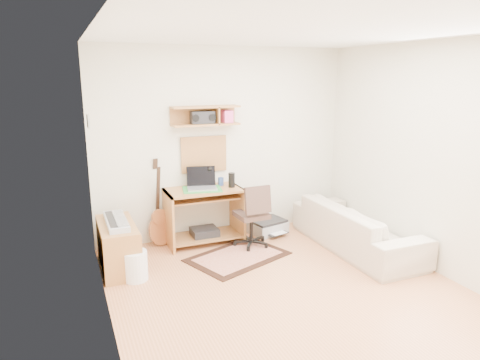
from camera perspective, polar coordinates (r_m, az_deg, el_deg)
name	(u,v)px	position (r m, az deg, el deg)	size (l,w,h in m)	color
floor	(291,294)	(4.77, 6.69, -14.45)	(3.60, 4.00, 0.01)	tan
ceiling	(299,31)	(4.24, 7.70, 18.55)	(3.60, 4.00, 0.01)	white
back_wall	(224,143)	(6.11, -2.11, 4.80)	(3.60, 0.01, 2.60)	beige
left_wall	(103,190)	(3.79, -17.37, -1.24)	(0.01, 4.00, 2.60)	beige
right_wall	(436,159)	(5.43, 24.03, 2.52)	(0.01, 4.00, 2.60)	beige
wall_shelf	(206,116)	(5.84, -4.49, 8.32)	(0.90, 0.25, 0.26)	#AF743D
cork_board	(204,154)	(6.01, -4.71, 3.36)	(0.64, 0.03, 0.49)	tan
wall_photo	(88,121)	(5.20, -19.09, 7.20)	(0.02, 0.20, 0.15)	#4C8CBF
desk	(204,216)	(5.94, -4.67, -4.67)	(1.00, 0.55, 0.75)	#AF743D
laptop	(202,179)	(5.78, -4.96, 0.16)	(0.38, 0.38, 0.29)	silver
speaker	(232,180)	(5.89, -1.10, -0.01)	(0.09, 0.09, 0.20)	black
desk_lamp	(212,176)	(5.99, -3.67, 0.55)	(0.09, 0.09, 0.27)	black
pencil_cup	(221,181)	(6.00, -2.50, -0.19)	(0.08, 0.08, 0.11)	#2E498B
boombox	(202,117)	(5.83, -4.90, 8.10)	(0.31, 0.14, 0.16)	black
rug	(238,257)	(5.58, -0.28, -9.89)	(1.18, 0.79, 0.02)	#D3AF8D
task_chair	(251,215)	(5.79, 1.48, -4.51)	(0.44, 0.44, 0.87)	#3C2B23
cabinet	(118,246)	(5.38, -15.54, -8.27)	(0.40, 0.90, 0.55)	#AF743D
music_keyboard	(116,221)	(5.27, -15.75, -5.18)	(0.22, 0.71, 0.06)	#B2B5BA
guitar	(159,203)	(5.87, -10.46, -2.96)	(0.31, 0.19, 1.17)	#B06536
waste_basket	(135,266)	(5.09, -13.45, -10.75)	(0.28, 0.28, 0.33)	white
printer	(268,227)	(6.38, 3.59, -6.11)	(0.49, 0.38, 0.19)	#A5A8AA
sofa	(357,220)	(5.93, 14.89, -5.01)	(1.99, 0.58, 0.78)	#BEAE97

